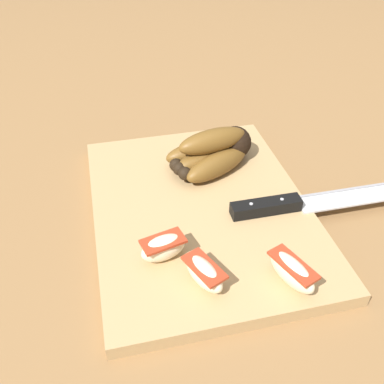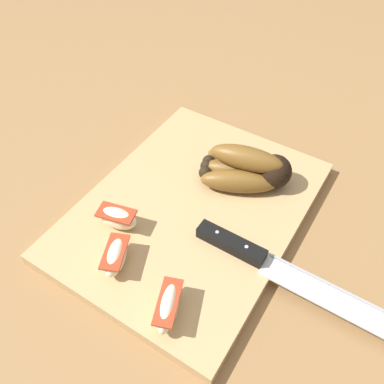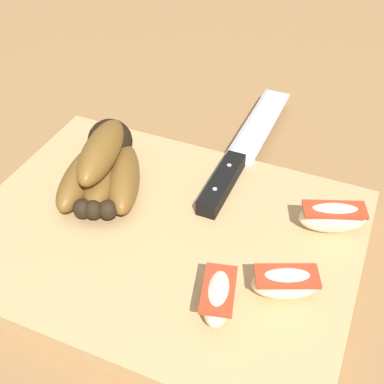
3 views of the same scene
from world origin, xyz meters
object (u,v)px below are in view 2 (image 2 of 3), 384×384
at_px(chefs_knife, 263,260).
at_px(apple_wedge_far, 117,218).
at_px(apple_wedge_middle, 168,306).
at_px(apple_wedge_near, 116,256).
at_px(banana_bunch, 247,169).

height_order(chefs_knife, apple_wedge_far, apple_wedge_far).
bearing_deg(chefs_knife, apple_wedge_far, 104.89).
bearing_deg(apple_wedge_middle, apple_wedge_near, 77.39).
distance_m(banana_bunch, apple_wedge_near, 0.24).
distance_m(banana_bunch, apple_wedge_far, 0.21).
relative_size(apple_wedge_near, apple_wedge_far, 1.06).
relative_size(banana_bunch, apple_wedge_near, 2.16).
distance_m(apple_wedge_near, apple_wedge_far, 0.06).
distance_m(apple_wedge_near, apple_wedge_middle, 0.10).
distance_m(apple_wedge_middle, apple_wedge_far, 0.15).
xyz_separation_m(banana_bunch, apple_wedge_middle, (-0.25, -0.02, -0.01)).
bearing_deg(chefs_knife, banana_bunch, 35.67).
distance_m(chefs_knife, apple_wedge_far, 0.21).
bearing_deg(chefs_knife, apple_wedge_middle, 152.43).
bearing_deg(apple_wedge_far, chefs_knife, -75.11).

